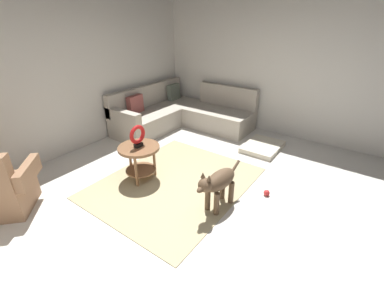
{
  "coord_description": "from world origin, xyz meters",
  "views": [
    {
      "loc": [
        -2.36,
        -1.42,
        2.21
      ],
      "look_at": [
        0.45,
        0.6,
        0.55
      ],
      "focal_mm": 24.64,
      "sensor_mm": 36.0,
      "label": 1
    }
  ],
  "objects_px": {
    "side_table": "(139,154)",
    "dog": "(218,183)",
    "sectional_couch": "(180,114)",
    "torus_sculpture": "(138,136)",
    "dog_bed_mat": "(263,147)",
    "dog_toy_ball": "(267,193)"
  },
  "relations": [
    {
      "from": "torus_sculpture",
      "to": "dog",
      "type": "xyz_separation_m",
      "value": [
        0.08,
        -1.29,
        -0.33
      ]
    },
    {
      "from": "sectional_couch",
      "to": "torus_sculpture",
      "type": "bearing_deg",
      "value": -157.73
    },
    {
      "from": "side_table",
      "to": "dog_toy_ball",
      "type": "height_order",
      "value": "side_table"
    },
    {
      "from": "dog_bed_mat",
      "to": "dog_toy_ball",
      "type": "height_order",
      "value": "dog_bed_mat"
    },
    {
      "from": "dog",
      "to": "dog_toy_ball",
      "type": "height_order",
      "value": "dog"
    },
    {
      "from": "dog",
      "to": "dog_toy_ball",
      "type": "distance_m",
      "value": 0.82
    },
    {
      "from": "sectional_couch",
      "to": "side_table",
      "type": "xyz_separation_m",
      "value": [
        -2.03,
        -0.83,
        0.13
      ]
    },
    {
      "from": "side_table",
      "to": "dog",
      "type": "relative_size",
      "value": 0.71
    },
    {
      "from": "dog_toy_ball",
      "to": "torus_sculpture",
      "type": "bearing_deg",
      "value": 112.23
    },
    {
      "from": "torus_sculpture",
      "to": "dog",
      "type": "distance_m",
      "value": 1.33
    },
    {
      "from": "side_table",
      "to": "torus_sculpture",
      "type": "distance_m",
      "value": 0.29
    },
    {
      "from": "sectional_couch",
      "to": "dog_toy_ball",
      "type": "xyz_separation_m",
      "value": [
        -1.34,
        -2.54,
        -0.25
      ]
    },
    {
      "from": "sectional_couch",
      "to": "dog_bed_mat",
      "type": "bearing_deg",
      "value": -90.16
    },
    {
      "from": "dog_toy_ball",
      "to": "dog_bed_mat",
      "type": "bearing_deg",
      "value": 24.29
    },
    {
      "from": "side_table",
      "to": "torus_sculpture",
      "type": "relative_size",
      "value": 1.84
    },
    {
      "from": "torus_sculpture",
      "to": "dog_bed_mat",
      "type": "height_order",
      "value": "torus_sculpture"
    },
    {
      "from": "sectional_couch",
      "to": "dog_bed_mat",
      "type": "distance_m",
      "value": 1.96
    },
    {
      "from": "dog_bed_mat",
      "to": "sectional_couch",
      "type": "bearing_deg",
      "value": 89.84
    },
    {
      "from": "dog_toy_ball",
      "to": "dog",
      "type": "bearing_deg",
      "value": 145.97
    },
    {
      "from": "dog",
      "to": "dog_bed_mat",
      "type": "bearing_deg",
      "value": -78.26
    },
    {
      "from": "sectional_couch",
      "to": "torus_sculpture",
      "type": "relative_size",
      "value": 6.9
    },
    {
      "from": "side_table",
      "to": "dog",
      "type": "distance_m",
      "value": 1.29
    }
  ]
}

